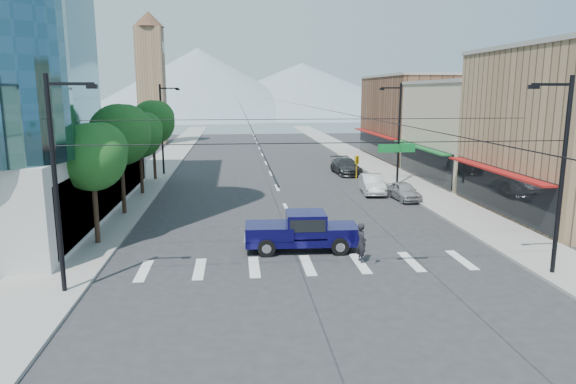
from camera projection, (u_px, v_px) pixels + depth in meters
name	position (u px, v px, depth m)	size (l,w,h in m)	color
ground	(317.00, 276.00, 23.49)	(160.00, 160.00, 0.00)	#28282B
sidewalk_left	(165.00, 161.00, 61.30)	(4.00, 120.00, 0.15)	gray
sidewalk_right	(361.00, 159.00, 63.72)	(4.00, 120.00, 0.15)	gray
shop_mid	(488.00, 133.00, 48.06)	(12.00, 14.00, 9.00)	tan
shop_far	(426.00, 118.00, 63.58)	(12.00, 18.00, 10.00)	brown
clock_tower	(151.00, 76.00, 80.28)	(4.80, 4.80, 20.40)	#8C6B4C
mountain_left	(199.00, 83.00, 166.25)	(80.00, 80.00, 22.00)	gray
mountain_right	(302.00, 89.00, 179.92)	(90.00, 90.00, 18.00)	gray
tree_near	(95.00, 155.00, 27.36)	(3.65, 3.64, 6.71)	black
tree_midnear	(122.00, 133.00, 34.07)	(4.09, 4.09, 7.52)	black
tree_midfar	(141.00, 134.00, 41.02)	(3.65, 3.64, 6.71)	black
tree_far	(154.00, 121.00, 47.74)	(4.09, 4.09, 7.52)	black
signal_rig	(326.00, 180.00, 21.63)	(21.80, 0.20, 9.00)	black
lamp_pole_nw	(163.00, 126.00, 50.74)	(2.00, 0.25, 9.00)	black
lamp_pole_ne	(398.00, 130.00, 45.08)	(2.00, 0.25, 9.00)	black
pickup_truck	(301.00, 230.00, 27.16)	(6.14, 2.55, 2.05)	#0A083B
pedestrian	(361.00, 243.00, 25.23)	(0.73, 0.48, 1.99)	black
parked_car_near	(404.00, 191.00, 39.83)	(1.64, 4.08, 1.39)	#A6A6AA
parked_car_mid	(372.00, 184.00, 42.37)	(1.65, 4.72, 1.55)	silver
parked_car_far	(346.00, 166.00, 52.24)	(2.27, 5.58, 1.62)	#2B2C2E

